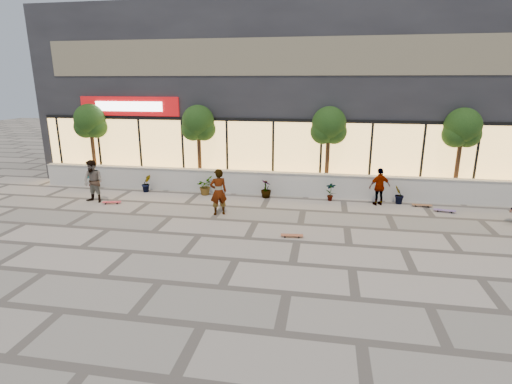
% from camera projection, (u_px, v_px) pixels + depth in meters
% --- Properties ---
extents(ground, '(80.00, 80.00, 0.00)m').
position_uv_depth(ground, '(236.00, 260.00, 11.49)').
color(ground, '#A99E93').
rests_on(ground, ground).
extents(planter_wall, '(22.00, 0.42, 1.04)m').
position_uv_depth(planter_wall, '(270.00, 183.00, 18.00)').
color(planter_wall, silver).
rests_on(planter_wall, ground).
extents(retail_building, '(24.00, 9.17, 8.50)m').
position_uv_depth(retail_building, '(284.00, 95.00, 22.21)').
color(retail_building, '#232227').
rests_on(retail_building, ground).
extents(shrub_a, '(0.43, 0.29, 0.81)m').
position_uv_depth(shrub_a, '(91.00, 181.00, 18.92)').
color(shrub_a, '#173210').
rests_on(shrub_a, ground).
extents(shrub_b, '(0.57, 0.57, 0.81)m').
position_uv_depth(shrub_b, '(146.00, 183.00, 18.46)').
color(shrub_b, '#173210').
rests_on(shrub_b, ground).
extents(shrub_c, '(0.68, 0.77, 0.81)m').
position_uv_depth(shrub_c, '(205.00, 186.00, 17.99)').
color(shrub_c, '#173210').
rests_on(shrub_c, ground).
extents(shrub_d, '(0.64, 0.64, 0.81)m').
position_uv_depth(shrub_d, '(266.00, 189.00, 17.52)').
color(shrub_d, '#173210').
rests_on(shrub_d, ground).
extents(shrub_e, '(0.46, 0.35, 0.81)m').
position_uv_depth(shrub_e, '(331.00, 192.00, 17.06)').
color(shrub_e, '#173210').
rests_on(shrub_e, ground).
extents(shrub_f, '(0.55, 0.57, 0.81)m').
position_uv_depth(shrub_f, '(399.00, 195.00, 16.59)').
color(shrub_f, '#173210').
rests_on(shrub_f, ground).
extents(tree_west, '(1.60, 1.50, 3.92)m').
position_uv_depth(tree_west, '(90.00, 123.00, 19.50)').
color(tree_west, '#482719').
rests_on(tree_west, ground).
extents(tree_midwest, '(1.60, 1.50, 3.92)m').
position_uv_depth(tree_midwest, '(198.00, 125.00, 18.58)').
color(tree_midwest, '#482719').
rests_on(tree_midwest, ground).
extents(tree_mideast, '(1.60, 1.50, 3.92)m').
position_uv_depth(tree_mideast, '(329.00, 128.00, 17.59)').
color(tree_mideast, '#482719').
rests_on(tree_mideast, ground).
extents(tree_east, '(1.60, 1.50, 3.92)m').
position_uv_depth(tree_east, '(462.00, 130.00, 16.67)').
color(tree_east, '#482719').
rests_on(tree_east, ground).
extents(skater_center, '(0.78, 0.68, 1.80)m').
position_uv_depth(skater_center, '(218.00, 192.00, 15.17)').
color(skater_center, silver).
rests_on(skater_center, ground).
extents(skater_left, '(0.98, 0.82, 1.81)m').
position_uv_depth(skater_left, '(93.00, 181.00, 16.73)').
color(skater_left, '#967961').
rests_on(skater_left, ground).
extents(skater_right_near, '(0.99, 0.70, 1.56)m').
position_uv_depth(skater_right_near, '(380.00, 187.00, 16.37)').
color(skater_right_near, white).
rests_on(skater_right_near, ground).
extents(skateboard_center, '(0.75, 0.25, 0.09)m').
position_uv_depth(skateboard_center, '(292.00, 235.00, 13.11)').
color(skateboard_center, '#984C31').
rests_on(skateboard_center, ground).
extents(skateboard_left, '(0.79, 0.38, 0.09)m').
position_uv_depth(skateboard_left, '(112.00, 202.00, 16.70)').
color(skateboard_left, red).
rests_on(skateboard_left, ground).
extents(skateboard_right_near, '(0.79, 0.22, 0.09)m').
position_uv_depth(skateboard_right_near, '(422.00, 205.00, 16.29)').
color(skateboard_right_near, brown).
rests_on(skateboard_right_near, ground).
extents(skateboard_right_far, '(0.82, 0.33, 0.10)m').
position_uv_depth(skateboard_right_far, '(445.00, 210.00, 15.63)').
color(skateboard_right_far, '#6D5297').
rests_on(skateboard_right_far, ground).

